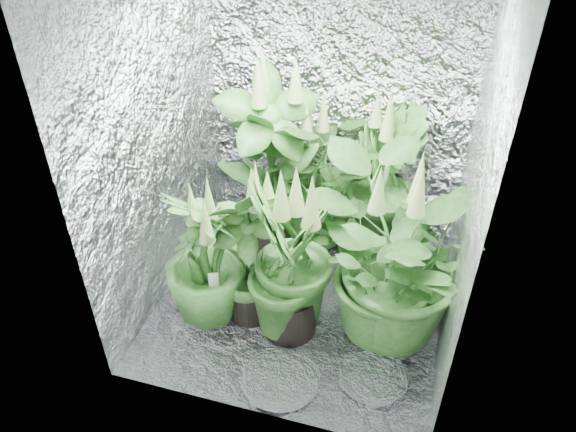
# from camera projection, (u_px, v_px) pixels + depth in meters

# --- Properties ---
(ground) EXTENTS (1.60, 1.60, 0.00)m
(ground) POSITION_uv_depth(u_px,v_px,m) (301.00, 298.00, 3.33)
(ground) COLOR silver
(ground) RESTS_ON ground
(walls) EXTENTS (1.62, 1.62, 2.00)m
(walls) POSITION_uv_depth(u_px,v_px,m) (304.00, 152.00, 2.73)
(walls) COLOR silver
(walls) RESTS_ON ground
(plant_a) EXTENTS (0.97, 0.97, 1.03)m
(plant_a) POSITION_uv_depth(u_px,v_px,m) (316.00, 175.00, 3.51)
(plant_a) COLOR black
(plant_a) RESTS_ON ground
(plant_b) EXTENTS (0.86, 0.86, 1.29)m
(plant_b) POSITION_uv_depth(u_px,v_px,m) (271.00, 168.00, 3.36)
(plant_b) COLOR black
(plant_b) RESTS_ON ground
(plant_c) EXTENTS (0.59, 0.59, 1.05)m
(plant_c) POSITION_uv_depth(u_px,v_px,m) (384.00, 182.00, 3.45)
(plant_c) COLOR black
(plant_c) RESTS_ON ground
(plant_d) EXTENTS (0.61, 0.61, 0.88)m
(plant_d) POSITION_uv_depth(u_px,v_px,m) (204.00, 261.00, 2.99)
(plant_d) COLOR black
(plant_d) RESTS_ON ground
(plant_e) EXTENTS (1.05, 1.05, 1.10)m
(plant_e) POSITION_uv_depth(u_px,v_px,m) (393.00, 263.00, 2.79)
(plant_e) COLOR black
(plant_e) RESTS_ON ground
(plant_f) EXTENTS (0.65, 0.65, 0.98)m
(plant_f) POSITION_uv_depth(u_px,v_px,m) (248.00, 252.00, 2.98)
(plant_f) COLOR black
(plant_f) RESTS_ON ground
(plant_g) EXTENTS (0.58, 0.58, 1.05)m
(plant_g) POSITION_uv_depth(u_px,v_px,m) (289.00, 264.00, 2.86)
(plant_g) COLOR black
(plant_g) RESTS_ON ground
(circulation_fan) EXTENTS (0.18, 0.35, 0.40)m
(circulation_fan) POSITION_uv_depth(u_px,v_px,m) (409.00, 262.00, 3.33)
(circulation_fan) COLOR black
(circulation_fan) RESTS_ON ground
(plant_label) EXTENTS (0.06, 0.05, 0.09)m
(plant_label) POSITION_uv_depth(u_px,v_px,m) (214.00, 280.00, 3.02)
(plant_label) COLOR white
(plant_label) RESTS_ON plant_d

